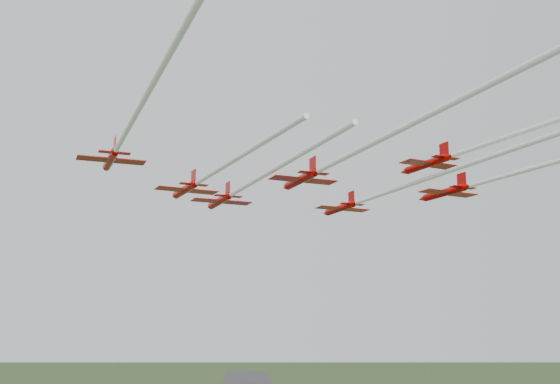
{
  "coord_description": "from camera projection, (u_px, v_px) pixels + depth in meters",
  "views": [
    {
      "loc": [
        -7.38,
        -96.76,
        31.61
      ],
      "look_at": [
        -1.71,
        1.91,
        52.46
      ],
      "focal_mm": 45.0,
      "sensor_mm": 36.0,
      "label": 1
    }
  ],
  "objects": [
    {
      "name": "jet_row3_left",
      "position": [
        125.0,
        134.0,
        75.49
      ],
      "size": [
        17.91,
        49.09,
        2.48
      ],
      "rotation": [
        0.0,
        0.0,
        0.3
      ],
      "color": "#AA0200"
    },
    {
      "name": "jet_row3_mid",
      "position": [
        364.0,
        148.0,
        80.79
      ],
      "size": [
        25.15,
        64.63,
        2.81
      ],
      "rotation": [
        0.0,
        0.0,
        0.33
      ],
      "color": "#AA0200"
    },
    {
      "name": "jet_row2_right",
      "position": [
        400.0,
        188.0,
        94.39
      ],
      "size": [
        24.77,
        59.19,
        2.54
      ],
      "rotation": [
        0.0,
        0.0,
        0.36
      ],
      "color": "#AA0200"
    },
    {
      "name": "jet_lead",
      "position": [
        243.0,
        187.0,
        106.03
      ],
      "size": [
        20.65,
        51.0,
        2.96
      ],
      "rotation": [
        0.0,
        0.0,
        0.34
      ],
      "color": "#AA0200"
    },
    {
      "name": "jet_row3_right",
      "position": [
        532.0,
        168.0,
        90.71
      ],
      "size": [
        28.61,
        61.26,
        2.79
      ],
      "rotation": [
        0.0,
        0.0,
        0.41
      ],
      "color": "#AA0200"
    },
    {
      "name": "jet_row2_left",
      "position": [
        205.0,
        177.0,
        95.03
      ],
      "size": [
        19.23,
        41.94,
        2.72
      ],
      "rotation": [
        0.0,
        0.0,
        0.39
      ],
      "color": "#AA0200"
    },
    {
      "name": "jet_row4_right",
      "position": [
        481.0,
        146.0,
        79.98
      ],
      "size": [
        19.88,
        40.89,
        2.42
      ],
      "rotation": [
        0.0,
        0.0,
        0.42
      ],
      "color": "#AA0200"
    }
  ]
}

